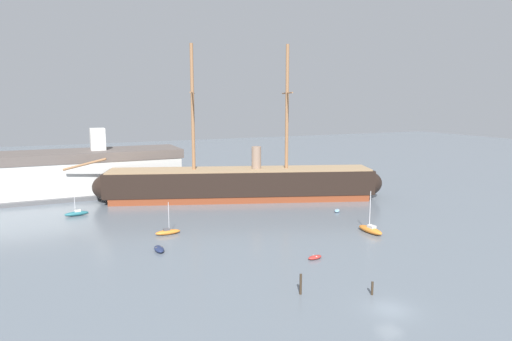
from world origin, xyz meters
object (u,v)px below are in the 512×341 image
sailboat_mid_right (370,229)px  motorboat_distant_centre (217,191)px  sailboat_far_left (77,213)px  mooring_piling_left_pair (301,284)px  tall_ship (241,184)px  dinghy_near_centre (315,257)px  mooring_piling_nearest (372,288)px  dockside_warehouse_left (52,175)px  dinghy_mid_left (159,249)px  dinghy_alongside_stern (337,211)px  sailboat_alongside_bow (168,232)px  dinghy_far_right (343,189)px

sailboat_mid_right → motorboat_distant_centre: (-12.32, 39.93, -0.08)m
sailboat_far_left → mooring_piling_left_pair: 51.50m
tall_ship → motorboat_distant_centre: 9.36m
dinghy_near_centre → mooring_piling_nearest: mooring_piling_nearest is taller
tall_ship → sailboat_far_left: size_ratio=11.78×
tall_ship → motorboat_distant_centre: bearing=106.5°
dockside_warehouse_left → dinghy_mid_left: bearing=-73.9°
tall_ship → sailboat_far_left: bearing=179.9°
tall_ship → dinghy_mid_left: bearing=-131.8°
sailboat_far_left → motorboat_distant_centre: bearing=15.4°
tall_ship → dinghy_alongside_stern: tall_ship is taller
dinghy_alongside_stern → sailboat_far_left: 49.23m
mooring_piling_nearest → sailboat_alongside_bow: bearing=115.7°
sailboat_alongside_bow → sailboat_mid_right: bearing=-22.9°
dinghy_far_right → dockside_warehouse_left: size_ratio=0.03×
sailboat_far_left → motorboat_distant_centre: sailboat_far_left is taller
dinghy_far_right → mooring_piling_left_pair: bearing=-129.7°
sailboat_mid_right → mooring_piling_left_pair: (-22.04, -15.59, 0.60)m
tall_ship → sailboat_mid_right: (9.80, -31.44, -2.94)m
dinghy_alongside_stern → sailboat_far_left: bearing=158.9°
sailboat_mid_right → sailboat_alongside_bow: sailboat_mid_right is taller
mooring_piling_nearest → dinghy_near_centre: bearing=89.0°
dinghy_mid_left → sailboat_mid_right: (33.27, -5.21, 0.23)m
dinghy_mid_left → mooring_piling_left_pair: size_ratio=1.25×
tall_ship → sailboat_far_left: (-33.11, 0.04, -3.05)m
dinghy_mid_left → mooring_piling_left_pair: 23.65m
sailboat_mid_right → sailboat_alongside_bow: (-30.20, 12.73, -0.13)m
dinghy_far_right → dinghy_near_centre: bearing=-129.7°
motorboat_distant_centre → dinghy_mid_left: bearing=-121.1°
tall_ship → motorboat_distant_centre: size_ratio=18.02×
dinghy_near_centre → motorboat_distant_centre: motorboat_distant_centre is taller
tall_ship → dinghy_far_right: bearing=-1.8°
sailboat_alongside_bow → motorboat_distant_centre: sailboat_alongside_bow is taller
sailboat_far_left → dinghy_far_right: size_ratio=2.69×
dinghy_mid_left → mooring_piling_nearest: 30.41m
sailboat_mid_right → tall_ship: bearing=107.3°
sailboat_alongside_bow → dinghy_alongside_stern: 33.24m
mooring_piling_nearest → tall_ship: bearing=84.2°
tall_ship → sailboat_mid_right: 33.06m
dinghy_alongside_stern → sailboat_far_left: size_ratio=0.40×
dinghy_alongside_stern → mooring_piling_nearest: 37.37m
dinghy_mid_left → mooring_piling_left_pair: mooring_piling_left_pair is taller
sailboat_alongside_bow → sailboat_far_left: size_ratio=0.95×
dinghy_far_right → mooring_piling_nearest: mooring_piling_nearest is taller
dinghy_alongside_stern → dockside_warehouse_left: 62.76m
dinghy_mid_left → motorboat_distant_centre: bearing=58.9°
dockside_warehouse_left → mooring_piling_nearest: bearing=-65.8°
dinghy_mid_left → dinghy_alongside_stern: dinghy_mid_left is taller
dinghy_mid_left → motorboat_distant_centre: 40.56m
dinghy_alongside_stern → mooring_piling_left_pair: bearing=-130.5°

